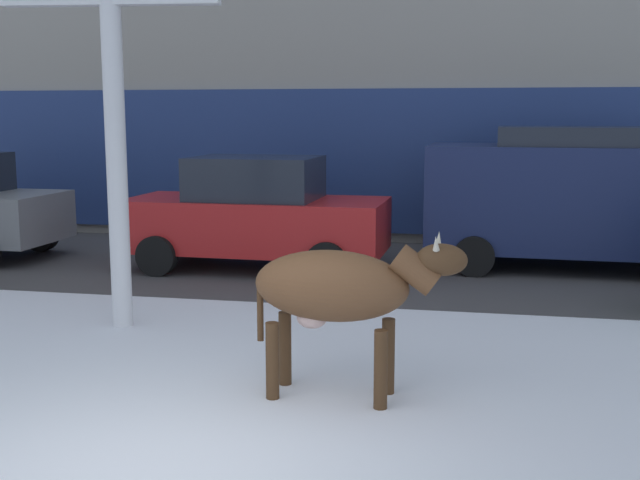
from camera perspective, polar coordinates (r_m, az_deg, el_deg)
name	(u,v)px	position (r m, az deg, el deg)	size (l,w,h in m)	color
road_strip	(339,265)	(13.29, 1.37, -1.82)	(60.00, 5.60, 0.01)	#423F3F
cow_brown	(339,289)	(7.00, 1.36, -3.58)	(1.91, 0.67, 1.54)	brown
car_red_sedan	(256,214)	(12.89, -4.63, 1.87)	(4.24, 2.06, 1.84)	red
car_navy_van	(573,194)	(13.44, 17.83, 3.20)	(4.64, 2.21, 2.32)	#19234C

